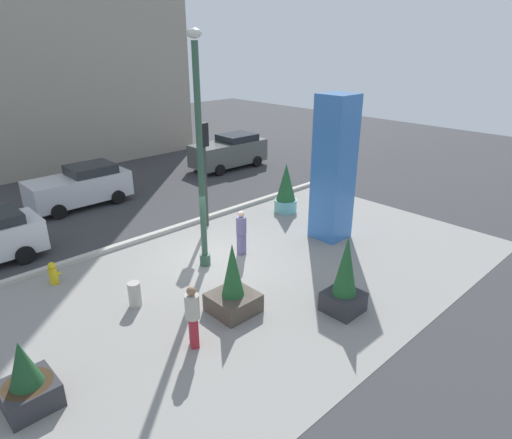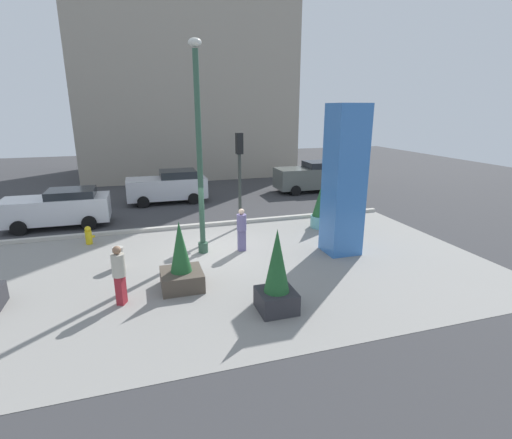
# 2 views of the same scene
# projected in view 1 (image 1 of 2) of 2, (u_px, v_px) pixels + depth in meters

# --- Properties ---
(ground_plane) EXTENTS (60.00, 60.00, 0.00)m
(ground_plane) POSITION_uv_depth(u_px,v_px,m) (156.00, 226.00, 18.22)
(ground_plane) COLOR #38383A
(plaza_pavement) EXTENTS (18.00, 10.00, 0.02)m
(plaza_pavement) POSITION_uv_depth(u_px,v_px,m) (256.00, 279.00, 14.20)
(plaza_pavement) COLOR gray
(plaza_pavement) RESTS_ON ground_plane
(curb_strip) EXTENTS (18.00, 0.24, 0.16)m
(curb_strip) POSITION_uv_depth(u_px,v_px,m) (167.00, 230.00, 17.60)
(curb_strip) COLOR #B7B2A8
(curb_strip) RESTS_ON ground_plane
(lamp_post) EXTENTS (0.44, 0.44, 7.43)m
(lamp_post) POSITION_uv_depth(u_px,v_px,m) (200.00, 161.00, 13.70)
(lamp_post) COLOR #335642
(lamp_post) RESTS_ON ground_plane
(art_pillar_blue) EXTENTS (1.20, 1.20, 5.41)m
(art_pillar_blue) POSITION_uv_depth(u_px,v_px,m) (334.00, 169.00, 16.24)
(art_pillar_blue) COLOR #3870BC
(art_pillar_blue) RESTS_ON ground_plane
(potted_plant_curbside) EXTENTS (0.99, 0.99, 2.20)m
(potted_plant_curbside) POSITION_uv_depth(u_px,v_px,m) (286.00, 190.00, 19.37)
(potted_plant_curbside) COLOR #6BB2B2
(potted_plant_curbside) RESTS_ON ground_plane
(potted_plant_near_right) EXTENTS (0.99, 0.99, 2.31)m
(potted_plant_near_right) POSITION_uv_depth(u_px,v_px,m) (345.00, 281.00, 12.18)
(potted_plant_near_right) COLOR #2D2D33
(potted_plant_near_right) RESTS_ON ground_plane
(potted_plant_near_left) EXTENTS (1.22, 1.22, 2.11)m
(potted_plant_near_left) POSITION_uv_depth(u_px,v_px,m) (233.00, 289.00, 12.25)
(potted_plant_near_left) COLOR #4C4238
(potted_plant_near_left) RESTS_ON ground_plane
(potted_plant_by_pillar) EXTENTS (1.05, 1.05, 1.61)m
(potted_plant_by_pillar) POSITION_uv_depth(u_px,v_px,m) (27.00, 382.00, 9.07)
(potted_plant_by_pillar) COLOR #2D2D33
(potted_plant_by_pillar) RESTS_ON ground_plane
(fire_hydrant) EXTENTS (0.36, 0.26, 0.75)m
(fire_hydrant) POSITION_uv_depth(u_px,v_px,m) (53.00, 273.00, 13.78)
(fire_hydrant) COLOR gold
(fire_hydrant) RESTS_ON ground_plane
(concrete_bollard) EXTENTS (0.36, 0.36, 0.75)m
(concrete_bollard) POSITION_uv_depth(u_px,v_px,m) (135.00, 294.00, 12.63)
(concrete_bollard) COLOR #B2ADA3
(concrete_bollard) RESTS_ON ground_plane
(traffic_light_far_side) EXTENTS (0.28, 0.42, 4.22)m
(traffic_light_far_side) POSITION_uv_depth(u_px,v_px,m) (204.00, 157.00, 17.18)
(traffic_light_far_side) COLOR #333833
(traffic_light_far_side) RESTS_ON ground_plane
(car_intersection) EXTENTS (4.42, 2.10, 1.82)m
(car_intersection) POSITION_uv_depth(u_px,v_px,m) (80.00, 186.00, 20.16)
(car_intersection) COLOR silver
(car_intersection) RESTS_ON ground_plane
(car_far_lane) EXTENTS (4.62, 2.18, 1.92)m
(car_far_lane) POSITION_uv_depth(u_px,v_px,m) (229.00, 151.00, 26.16)
(car_far_lane) COLOR #565B56
(car_far_lane) RESTS_ON ground_plane
(pedestrian_by_curb) EXTENTS (0.48, 0.48, 1.71)m
(pedestrian_by_curb) POSITION_uv_depth(u_px,v_px,m) (193.00, 314.00, 10.73)
(pedestrian_by_curb) COLOR maroon
(pedestrian_by_curb) RESTS_ON ground_plane
(pedestrian_crossing) EXTENTS (0.38, 0.38, 1.65)m
(pedestrian_crossing) POSITION_uv_depth(u_px,v_px,m) (241.00, 231.00, 15.48)
(pedestrian_crossing) COLOR slate
(pedestrian_crossing) RESTS_ON ground_plane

